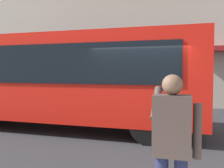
# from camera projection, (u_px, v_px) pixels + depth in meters

# --- Properties ---
(ground_plane) EXTENTS (60.00, 60.00, 0.00)m
(ground_plane) POSITION_uv_depth(u_px,v_px,m) (143.00, 137.00, 6.98)
(ground_plane) COLOR #2B2B2D
(red_bus) EXTENTS (9.05, 2.54, 3.08)m
(red_bus) POSITION_uv_depth(u_px,v_px,m) (63.00, 78.00, 8.08)
(red_bus) COLOR red
(red_bus) RESTS_ON ground_plane
(pedestrian_photographer) EXTENTS (0.53, 0.52, 1.70)m
(pedestrian_photographer) POSITION_uv_depth(u_px,v_px,m) (172.00, 140.00, 2.62)
(pedestrian_photographer) COLOR #1E2347
(pedestrian_photographer) RESTS_ON sidewalk_curb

